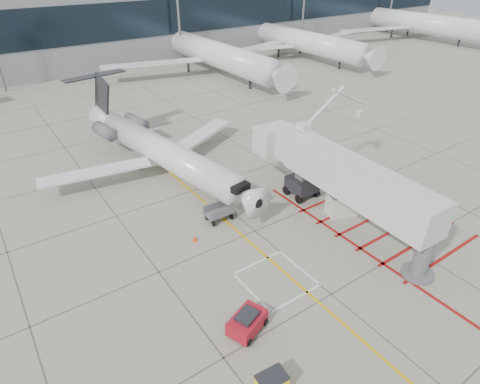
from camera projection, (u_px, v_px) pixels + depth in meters
ground_plane at (289, 259)px, 27.82m from camera, size 260.00×260.00×0.00m
regional_jet at (177, 145)px, 35.28m from camera, size 26.30×31.08×7.31m
jet_bridge at (355, 188)px, 29.10m from camera, size 9.31×18.43×7.24m
pushback_tug at (247, 322)px, 22.33m from camera, size 2.62×2.12×1.32m
spill_bin at (272, 384)px, 19.17m from camera, size 1.48×1.05×1.22m
baggage_cart at (219, 212)px, 31.61m from camera, size 2.15×1.38×1.34m
ground_power_unit at (343, 203)px, 32.25m from camera, size 2.73×2.12×1.90m
cone_nose at (195, 238)px, 29.50m from camera, size 0.34×0.34×0.48m
cone_side at (225, 203)px, 33.52m from camera, size 0.38×0.38×0.53m
terminal_building at (95, 18)px, 78.25m from camera, size 180.00×28.00×14.00m
terminal_glass_band at (121, 22)px, 67.86m from camera, size 180.00×0.10×6.00m
bg_aircraft_c at (208, 35)px, 67.34m from camera, size 36.45×40.51×12.15m
bg_aircraft_d at (298, 26)px, 77.30m from camera, size 34.93×38.81×11.64m
bg_aircraft_e at (413, 8)px, 94.49m from camera, size 39.26×43.62×13.09m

